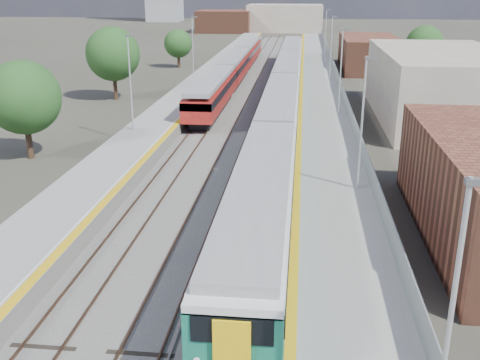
# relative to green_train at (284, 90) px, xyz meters

# --- Properties ---
(ground) EXTENTS (320.00, 320.00, 0.00)m
(ground) POSITION_rel_green_train_xyz_m (-1.50, 3.80, -2.32)
(ground) COLOR #47443A
(ground) RESTS_ON ground
(ballast_bed) EXTENTS (10.50, 155.00, 0.06)m
(ballast_bed) POSITION_rel_green_train_xyz_m (-3.75, 6.30, -2.29)
(ballast_bed) COLOR #565451
(ballast_bed) RESTS_ON ground
(tracks) EXTENTS (8.96, 160.00, 0.17)m
(tracks) POSITION_rel_green_train_xyz_m (-3.15, 7.98, -2.22)
(tracks) COLOR #4C3323
(tracks) RESTS_ON ground
(platform_right) EXTENTS (4.70, 155.00, 8.52)m
(platform_right) POSITION_rel_green_train_xyz_m (3.78, 6.30, -1.79)
(platform_right) COLOR slate
(platform_right) RESTS_ON ground
(platform_left) EXTENTS (4.30, 155.00, 8.52)m
(platform_left) POSITION_rel_green_train_xyz_m (-10.55, 6.29, -1.80)
(platform_left) COLOR slate
(platform_left) RESTS_ON ground
(green_train) EXTENTS (2.99, 83.31, 3.30)m
(green_train) POSITION_rel_green_train_xyz_m (0.00, 0.00, 0.00)
(green_train) COLOR black
(green_train) RESTS_ON ground
(red_train) EXTENTS (2.74, 55.52, 3.45)m
(red_train) POSITION_rel_green_train_xyz_m (-7.00, 17.85, -0.28)
(red_train) COLOR black
(red_train) RESTS_ON ground
(tree_a) EXTENTS (5.28, 5.28, 7.16)m
(tree_a) POSITION_rel_green_train_xyz_m (-17.94, -17.46, 2.18)
(tree_a) COLOR #382619
(tree_a) RESTS_ON ground
(tree_b) EXTENTS (5.84, 5.84, 7.91)m
(tree_b) POSITION_rel_green_train_xyz_m (-18.80, 4.90, 2.66)
(tree_b) COLOR #382619
(tree_b) RESTS_ON ground
(tree_c) EXTENTS (4.24, 4.24, 5.75)m
(tree_c) POSITION_rel_green_train_xyz_m (-17.21, 30.56, 1.29)
(tree_c) COLOR #382619
(tree_c) RESTS_ON ground
(tree_d) EXTENTS (5.09, 5.09, 6.90)m
(tree_d) POSITION_rel_green_train_xyz_m (18.26, 26.01, 2.02)
(tree_d) COLOR #382619
(tree_d) RESTS_ON ground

